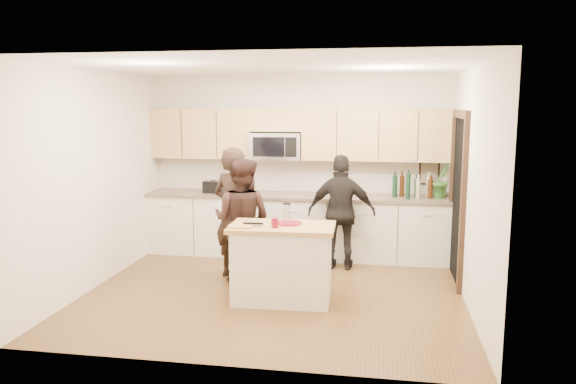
% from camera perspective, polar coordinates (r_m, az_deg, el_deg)
% --- Properties ---
extents(floor, '(4.50, 4.50, 0.00)m').
position_cam_1_polar(floor, '(6.97, -1.38, -10.11)').
color(floor, brown).
rests_on(floor, ground).
extents(room_shell, '(4.52, 4.02, 2.71)m').
position_cam_1_polar(room_shell, '(6.61, -1.44, 4.22)').
color(room_shell, beige).
rests_on(room_shell, ground).
extents(back_cabinetry, '(4.50, 0.66, 0.94)m').
position_cam_1_polar(back_cabinetry, '(8.45, 0.78, -3.38)').
color(back_cabinetry, beige).
rests_on(back_cabinetry, ground).
extents(upper_cabinetry, '(4.50, 0.33, 0.75)m').
position_cam_1_polar(upper_cabinetry, '(8.40, 1.18, 6.00)').
color(upper_cabinetry, tan).
rests_on(upper_cabinetry, ground).
extents(microwave, '(0.76, 0.41, 0.40)m').
position_cam_1_polar(microwave, '(8.43, -1.18, 4.70)').
color(microwave, silver).
rests_on(microwave, ground).
extents(doorway, '(0.06, 1.25, 2.20)m').
position_cam_1_polar(doorway, '(7.51, 16.89, 0.00)').
color(doorway, black).
rests_on(doorway, ground).
extents(framed_picture, '(0.30, 0.03, 0.38)m').
position_cam_1_polar(framed_picture, '(8.54, 14.16, 1.98)').
color(framed_picture, black).
rests_on(framed_picture, ground).
extents(dish_towel, '(0.34, 0.60, 0.48)m').
position_cam_1_polar(dish_towel, '(8.40, -5.83, -1.21)').
color(dish_towel, white).
rests_on(dish_towel, ground).
extents(island, '(1.22, 0.74, 0.90)m').
position_cam_1_polar(island, '(6.55, -0.60, -7.20)').
color(island, beige).
rests_on(island, ground).
extents(red_plate, '(0.32, 0.32, 0.02)m').
position_cam_1_polar(red_plate, '(6.52, 0.03, -3.16)').
color(red_plate, maroon).
rests_on(red_plate, island).
extents(box_grater, '(0.08, 0.06, 0.23)m').
position_cam_1_polar(box_grater, '(6.49, -0.15, -2.08)').
color(box_grater, silver).
rests_on(box_grater, red_plate).
extents(drink_glass, '(0.08, 0.08, 0.11)m').
position_cam_1_polar(drink_glass, '(6.30, -1.36, -3.16)').
color(drink_glass, maroon).
rests_on(drink_glass, island).
extents(cutting_board, '(0.29, 0.20, 0.02)m').
position_cam_1_polar(cutting_board, '(6.35, -4.80, -3.50)').
color(cutting_board, '#A68145').
rests_on(cutting_board, island).
extents(tongs, '(0.23, 0.04, 0.02)m').
position_cam_1_polar(tongs, '(6.41, -3.57, -3.20)').
color(tongs, black).
rests_on(tongs, cutting_board).
extents(knife, '(0.20, 0.03, 0.01)m').
position_cam_1_polar(knife, '(6.35, -3.26, -3.37)').
color(knife, silver).
rests_on(knife, cutting_board).
extents(toaster, '(0.28, 0.22, 0.18)m').
position_cam_1_polar(toaster, '(8.61, -7.60, 0.54)').
color(toaster, black).
rests_on(toaster, back_cabinetry).
extents(bottle_cluster, '(0.57, 0.38, 0.43)m').
position_cam_1_polar(bottle_cluster, '(8.25, 12.67, 0.68)').
color(bottle_cluster, black).
rests_on(bottle_cluster, back_cabinetry).
extents(orchid, '(0.35, 0.37, 0.52)m').
position_cam_1_polar(orchid, '(8.30, 15.31, 1.18)').
color(orchid, '#326729').
rests_on(orchid, back_cabinetry).
extents(woman_left, '(0.74, 0.61, 1.73)m').
position_cam_1_polar(woman_left, '(7.36, -5.43, -2.14)').
color(woman_left, black).
rests_on(woman_left, ground).
extents(woman_center, '(0.88, 0.75, 1.61)m').
position_cam_1_polar(woman_center, '(7.17, -4.69, -2.93)').
color(woman_center, black).
rests_on(woman_center, ground).
extents(woman_right, '(0.93, 0.39, 1.59)m').
position_cam_1_polar(woman_right, '(7.76, 5.46, -2.09)').
color(woman_right, black).
rests_on(woman_right, ground).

